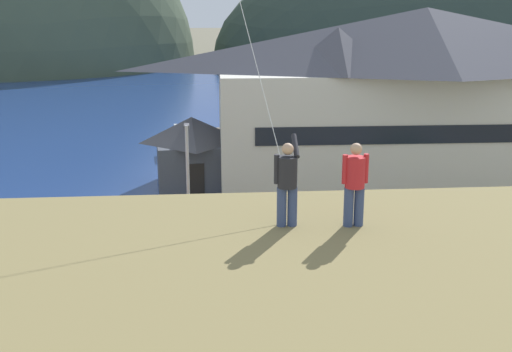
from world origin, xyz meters
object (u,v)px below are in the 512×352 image
Objects in this scene: storage_shed_waterside at (192,151)px; moored_boat_outer_mooring at (269,132)px; parked_car_front_row_silver at (375,252)px; person_companion at (355,182)px; harbor_lodge at (422,93)px; wharf_dock at (231,145)px; person_kite_flyer at (287,181)px; parked_car_front_row_red at (250,250)px; parked_car_front_row_end at (129,264)px; parked_car_lone_by_shed at (182,330)px; moored_boat_wharfside at (186,143)px; parking_light_pole at (188,176)px.

storage_shed_waterside is 15.90m from moored_boat_outer_mooring.
person_companion is at bearing -108.00° from parked_car_front_row_silver.
harbor_lodge is 3.93× the size of moored_boat_outer_mooring.
person_companion is (-2.66, -42.81, 7.55)m from moored_boat_outer_mooring.
wharf_dock is 40.23m from person_kite_flyer.
person_companion is at bearing -85.69° from parked_car_front_row_red.
storage_shed_waterside is 1.26× the size of parked_car_front_row_silver.
parked_car_front_row_end and parked_car_lone_by_shed have the same top height.
person_companion reaches higher than moored_boat_wharfside.
person_kite_flyer is at bearing -114.13° from harbor_lodge.
harbor_lodge reaches higher than storage_shed_waterside.
storage_shed_waterside is 14.40m from parked_car_front_row_red.
moored_boat_wharfside is (-3.70, -0.60, 0.37)m from wharf_dock.
parking_light_pole is at bearing 130.35° from parked_car_front_row_red.
person_kite_flyer reaches higher than wharf_dock.
storage_shed_waterside reaches higher than parked_car_front_row_silver.
person_companion is (-11.28, -28.34, 2.18)m from harbor_lodge.
person_companion reaches higher than parked_car_front_row_end.
person_kite_flyer is (-0.28, -14.21, 7.22)m from parked_car_front_row_red.
harbor_lodge is at bearing -42.84° from wharf_dock.
person_kite_flyer is at bearing -81.86° from parking_light_pole.
parked_car_front_row_end is at bearing -139.35° from harbor_lodge.
parked_car_front_row_red is at bearing -131.42° from harbor_lodge.
storage_shed_waterside is 3.16× the size of person_companion.
parked_car_front_row_silver is 2.34× the size of person_kite_flyer.
person_companion is at bearing -77.62° from parking_light_pole.
harbor_lodge is 6.72× the size of parked_car_front_row_end.
parked_car_front_row_silver is (8.29, -14.73, -1.37)m from storage_shed_waterside.
parking_light_pole is 18.61m from person_companion.
person_companion is at bearing -93.55° from moored_boat_outer_mooring.
parked_car_front_row_red is at bearing 94.31° from person_companion.
parked_car_front_row_silver is 9.55m from parking_light_pole.
person_kite_flyer is (-12.64, -28.22, 2.20)m from harbor_lodge.
storage_shed_waterside is 0.91× the size of parking_light_pole.
harbor_lodge is at bearing -59.20° from moored_boat_outer_mooring.
moored_boat_outer_mooring is 1.71× the size of parked_car_front_row_end.
parking_light_pole reaches higher than parked_car_front_row_end.
person_kite_flyer is at bearing -90.80° from wharf_dock.
moored_boat_wharfside is 25.81m from parked_car_front_row_end.
parked_car_front_row_silver is 10.79m from parked_car_front_row_end.
parked_car_front_row_end is 16.33m from person_companion.
harbor_lodge reaches higher than wharf_dock.
person_companion is at bearing -88.82° from wharf_dock.
moored_boat_wharfside is at bearing 96.61° from person_companion.
parked_car_front_row_red is (-3.74, -28.48, 0.34)m from moored_boat_outer_mooring.
moored_boat_outer_mooring is (-8.62, 14.47, -5.36)m from harbor_lodge.
parked_car_front_row_red is 0.97× the size of parked_car_front_row_silver.
harbor_lodge is at bearing 65.87° from person_kite_flyer.
person_kite_flyer reaches higher than moored_boat_wharfside.
parked_car_front_row_end is (-2.50, -15.19, -1.37)m from storage_shed_waterside.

